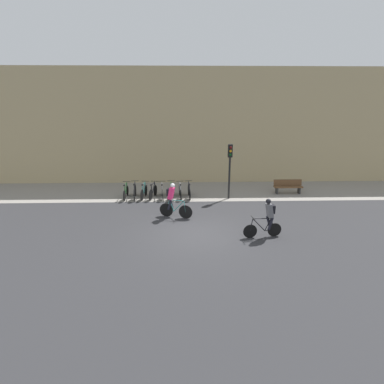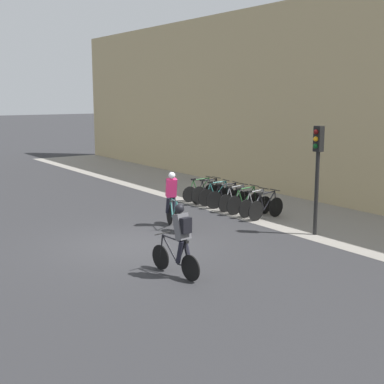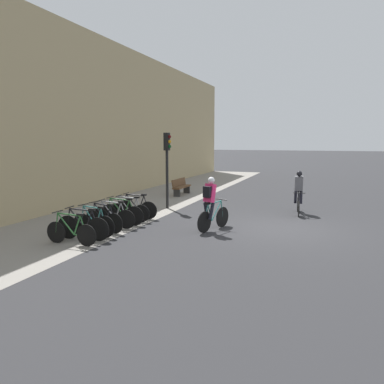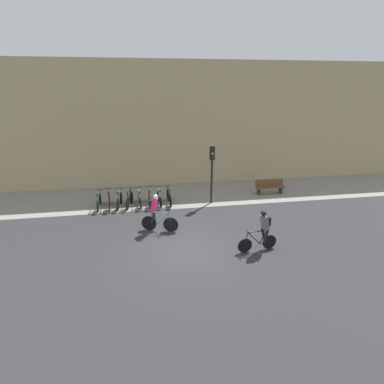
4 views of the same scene
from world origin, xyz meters
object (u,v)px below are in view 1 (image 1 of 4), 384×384
Objects in this scene: parked_bike_0 at (126,192)px; parked_bike_7 at (189,191)px; parked_bike_2 at (144,192)px; parked_bike_5 at (171,191)px; traffic_light_pole at (230,161)px; parked_bike_3 at (153,192)px; parked_bike_6 at (180,192)px; parked_bike_4 at (162,192)px; bench at (288,186)px; cyclist_grey at (268,217)px; cyclist_pink at (173,200)px; parked_bike_1 at (135,192)px.

parked_bike_7 is (3.87, 0.00, 0.02)m from parked_bike_0.
parked_bike_2 is 0.94× the size of parked_bike_5.
traffic_light_pole is at bearing -3.65° from parked_bike_5.
parked_bike_3 reaches higher than parked_bike_6.
parked_bike_4 is (2.21, 0.00, 0.01)m from parked_bike_0.
parked_bike_4 is 8.06m from bench.
traffic_light_pole is (4.62, -0.22, 1.90)m from parked_bike_3.
cyclist_grey is 1.07× the size of parked_bike_2.
parked_bike_6 is at bearing -173.91° from bench.
parked_bike_2 is 1.66m from parked_bike_5.
parked_bike_6 is 0.49× the size of traffic_light_pole.
parked_bike_4 is at bearing 179.99° from parked_bike_5.
parked_bike_5 is (1.11, -0.00, 0.01)m from parked_bike_3.
parked_bike_7 is at bearing -173.39° from bench.
parked_bike_6 is at bearing 175.67° from traffic_light_pole.
parked_bike_3 is 0.49× the size of traffic_light_pole.
traffic_light_pole is (6.28, -0.22, 1.91)m from parked_bike_0.
parked_bike_7 is at bearing -0.01° from parked_bike_2.
parked_bike_3 reaches higher than parked_bike_0.
parked_bike_0 is 1.10m from parked_bike_2.
parked_bike_1 is at bearing 126.64° from cyclist_pink.
cyclist_grey reaches higher than parked_bike_4.
cyclist_grey reaches higher than parked_bike_1.
parked_bike_3 is 5.01m from traffic_light_pole.
parked_bike_5 reaches higher than parked_bike_2.
parked_bike_7 is (-3.27, 5.72, -0.54)m from cyclist_grey.
parked_bike_2 is 0.99× the size of parked_bike_4.
cyclist_grey is at bearing -30.56° from cyclist_pink.
cyclist_pink is 4.10m from parked_bike_1.
cyclist_grey reaches higher than parked_bike_5.
bench is at bearing 64.31° from cyclist_grey.
bench is (6.92, 0.74, 0.08)m from parked_bike_6.
parked_bike_3 is 8.62m from bench.
parked_bike_2 is at bearing 119.88° from cyclist_pink.
cyclist_pink is 1.07× the size of parked_bike_7.
parked_bike_3 is 1.00× the size of parked_bike_6.
cyclist_grey is 9.16m from parked_bike_0.
parked_bike_7 is at bearing 174.68° from traffic_light_pole.
cyclist_pink is 1.03× the size of parked_bike_1.
cyclist_pink is at bearing -86.24° from parked_bike_5.
parked_bike_5 reaches higher than parked_bike_0.
parked_bike_7 is (2.21, -0.00, 0.01)m from parked_bike_3.
parked_bike_4 is at bearing -174.74° from bench.
parked_bike_4 is 0.98× the size of parked_bike_7.
parked_bike_6 is at bearing 123.75° from cyclist_grey.
parked_bike_7 is at bearing 74.72° from cyclist_pink.
bench is at bearing 4.13° from parked_bike_0.
parked_bike_6 is (3.32, 0.00, 0.00)m from parked_bike_0.
cyclist_pink is 4.69m from traffic_light_pole.
parked_bike_0 is 6.57m from traffic_light_pole.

